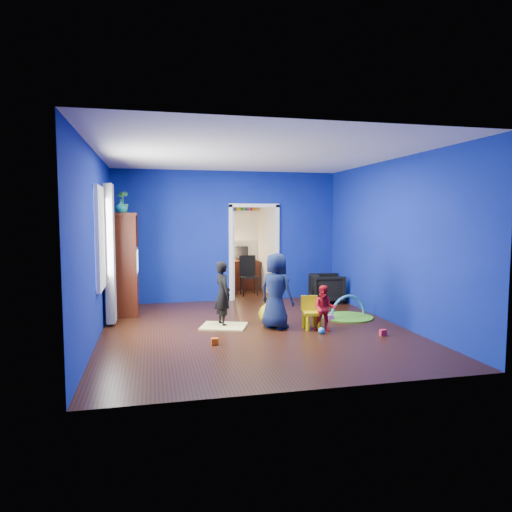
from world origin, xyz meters
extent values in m
cube|color=black|center=(0.00, 0.00, 0.00)|extent=(5.00, 5.50, 0.01)
cube|color=white|center=(0.00, 0.00, 2.90)|extent=(5.00, 5.50, 0.01)
cube|color=navy|center=(0.00, 2.75, 1.45)|extent=(5.00, 0.02, 2.90)
cube|color=navy|center=(0.00, -2.75, 1.45)|extent=(5.00, 0.02, 2.90)
cube|color=navy|center=(-2.50, 0.00, 1.45)|extent=(0.02, 5.50, 2.90)
cube|color=navy|center=(2.50, 0.00, 1.45)|extent=(0.02, 5.50, 2.90)
imported|color=black|center=(2.09, 2.04, 0.31)|extent=(0.77, 0.75, 0.63)
imported|color=black|center=(-0.48, 0.37, 0.56)|extent=(0.36, 0.46, 1.13)
imported|color=#0F1638|center=(0.37, 0.01, 0.64)|extent=(0.71, 0.74, 1.28)
imported|color=red|center=(1.09, -0.37, 0.38)|extent=(0.46, 0.41, 0.77)
imported|color=#0D5269|center=(-2.22, 1.60, 2.07)|extent=(0.27, 0.27, 0.23)
imported|color=#328A39|center=(-2.22, 2.12, 2.18)|extent=(0.29, 0.29, 0.44)
cube|color=#41130A|center=(-2.22, 1.90, 0.98)|extent=(0.58, 1.14, 1.96)
cube|color=silver|center=(-2.18, 1.90, 1.02)|extent=(0.46, 0.70, 0.54)
cube|color=#F2E07A|center=(-0.48, 0.27, 0.01)|extent=(0.91, 0.82, 0.03)
sphere|color=yellow|center=(0.32, 0.26, 0.19)|extent=(0.38, 0.38, 0.38)
cube|color=yellow|center=(0.94, -0.17, 0.25)|extent=(0.32, 0.32, 0.50)
cylinder|color=green|center=(1.90, 0.49, 0.01)|extent=(0.93, 0.93, 0.02)
torus|color=#3F8CD8|center=(1.90, 0.49, 0.02)|extent=(0.82, 0.28, 0.84)
cube|color=white|center=(-2.48, 0.35, 1.55)|extent=(0.03, 0.95, 1.55)
cube|color=slate|center=(-2.37, 0.90, 1.25)|extent=(0.14, 0.42, 2.40)
cube|color=white|center=(0.60, 2.75, 1.05)|extent=(1.16, 0.10, 2.10)
cube|color=#3D140A|center=(0.60, 4.26, 0.38)|extent=(0.88, 0.44, 0.75)
cube|color=black|center=(0.60, 4.38, 0.95)|extent=(0.40, 0.05, 0.32)
sphere|color=#FFD88C|center=(0.32, 4.32, 0.93)|extent=(0.14, 0.14, 0.14)
cube|color=black|center=(0.60, 3.30, 0.46)|extent=(0.40, 0.40, 0.92)
cube|color=white|center=(0.60, 4.37, 2.02)|extent=(0.88, 0.24, 0.04)
cube|color=red|center=(1.90, -0.85, 0.05)|extent=(0.10, 0.08, 0.10)
sphere|color=#29B2EB|center=(1.60, 0.90, 0.06)|extent=(0.11, 0.11, 0.11)
cube|color=#FB5C0D|center=(-0.78, -0.76, 0.05)|extent=(0.10, 0.08, 0.10)
sphere|color=green|center=(0.47, 0.63, 0.06)|extent=(0.11, 0.11, 0.11)
cube|color=#B744A8|center=(1.49, 0.34, 0.05)|extent=(0.10, 0.08, 0.10)
sphere|color=#2798E0|center=(0.99, -0.51, 0.06)|extent=(0.11, 0.11, 0.11)
camera|label=1|loc=(-1.65, -7.34, 1.89)|focal=32.00mm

